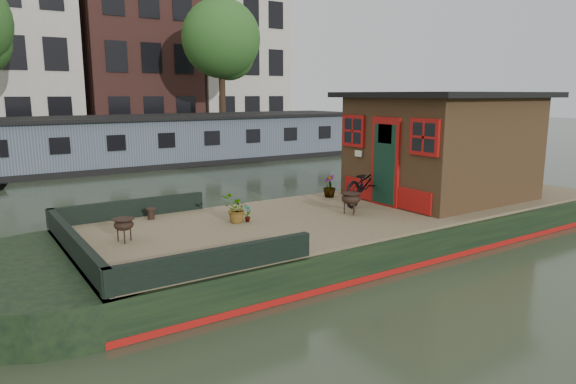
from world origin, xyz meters
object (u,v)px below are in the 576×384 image
potted_plant_a (247,213)px  brazier_rear (124,230)px  cabin (441,145)px  brazier_front (351,204)px  bicycle (365,183)px

potted_plant_a → brazier_rear: bearing=-178.3°
cabin → potted_plant_a: bearing=176.0°
potted_plant_a → brazier_front: brazier_front is taller
brazier_front → bicycle: bearing=33.5°
bicycle → brazier_front: 1.13m
potted_plant_a → brazier_rear: 2.33m
bicycle → brazier_rear: size_ratio=4.42×
potted_plant_a → bicycle: bearing=0.3°
bicycle → potted_plant_a: size_ratio=5.20×
potted_plant_a → brazier_rear: (-2.33, -0.07, 0.03)m
cabin → brazier_front: (-2.90, -0.24, -1.01)m
cabin → bicycle: size_ratio=2.29×
brazier_front → cabin: bearing=4.7°
bicycle → brazier_front: bicycle is taller
brazier_front → brazier_rear: 4.40m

